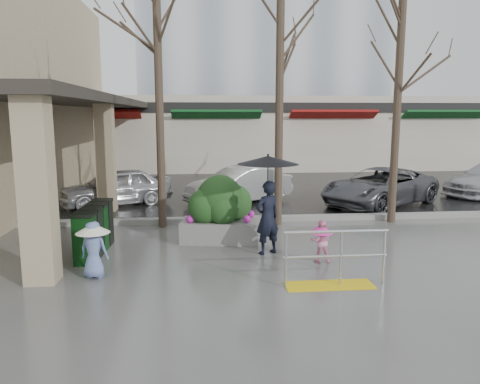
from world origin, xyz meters
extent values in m
plane|color=#51514F|center=(0.00, 0.00, 0.00)|extent=(120.00, 120.00, 0.00)
cube|color=black|center=(0.00, 22.00, 0.01)|extent=(120.00, 36.00, 0.01)
cube|color=gray|center=(0.00, 4.00, 0.07)|extent=(120.00, 0.30, 0.15)
cube|color=#2D2823|center=(-4.80, 8.00, 3.62)|extent=(2.80, 18.00, 0.25)
cube|color=tan|center=(-3.90, -0.50, 1.75)|extent=(0.55, 0.55, 3.50)
cube|color=tan|center=(-3.90, 6.00, 1.75)|extent=(0.55, 0.55, 3.50)
cube|color=beige|center=(2.00, 18.00, 2.00)|extent=(34.00, 6.00, 4.00)
cube|color=maroon|center=(-6.00, 15.10, 2.85)|extent=(4.50, 1.68, 0.87)
cube|color=#0F4C1E|center=(0.00, 15.10, 2.85)|extent=(4.50, 1.68, 0.87)
cube|color=maroon|center=(6.00, 15.10, 2.85)|extent=(4.50, 1.68, 0.87)
cube|color=#0F4C1E|center=(12.00, 15.10, 2.85)|extent=(4.50, 1.68, 0.87)
cube|color=black|center=(2.00, 15.10, 3.40)|extent=(34.00, 0.35, 0.50)
cube|color=yellow|center=(1.30, -1.20, 0.01)|extent=(1.60, 0.50, 0.02)
cylinder|color=silver|center=(0.50, -1.20, 0.50)|extent=(0.05, 0.05, 1.00)
cylinder|color=silver|center=(1.50, -1.20, 0.50)|extent=(0.05, 0.05, 1.00)
cylinder|color=silver|center=(2.30, -1.20, 0.50)|extent=(0.05, 0.05, 1.00)
cylinder|color=silver|center=(1.40, -1.20, 1.00)|extent=(1.90, 0.06, 0.06)
cylinder|color=silver|center=(1.40, -1.20, 0.55)|extent=(1.90, 0.04, 0.04)
cylinder|color=#382B21|center=(-2.00, 3.60, 3.40)|extent=(0.22, 0.22, 6.80)
cylinder|color=#382B21|center=(1.20, 3.60, 3.50)|extent=(0.22, 0.22, 7.00)
cylinder|color=#382B21|center=(4.50, 3.60, 3.25)|extent=(0.22, 0.22, 6.50)
imported|color=black|center=(0.48, 0.86, 0.82)|extent=(0.71, 0.61, 1.63)
cylinder|color=black|center=(0.48, 0.86, 1.66)|extent=(0.02, 0.02, 1.03)
cone|color=black|center=(0.48, 0.86, 2.08)|extent=(1.35, 1.35, 0.18)
sphere|color=black|center=(0.48, 0.86, 2.19)|extent=(0.05, 0.05, 0.05)
imported|color=#F696C2|center=(1.50, 0.17, 0.45)|extent=(0.47, 0.38, 0.89)
cylinder|color=black|center=(1.50, 0.17, 0.61)|extent=(0.02, 0.02, 0.39)
cone|color=#FF28A9|center=(1.50, 0.17, 0.71)|extent=(0.51, 0.51, 0.18)
sphere|color=black|center=(1.50, 0.17, 0.82)|extent=(0.05, 0.05, 0.05)
imported|color=#677DB8|center=(-3.00, -0.36, 0.54)|extent=(0.60, 0.47, 1.08)
cylinder|color=black|center=(-3.00, -0.36, 0.80)|extent=(0.02, 0.02, 0.51)
cone|color=white|center=(-3.00, -0.36, 0.96)|extent=(0.64, 0.64, 0.18)
sphere|color=black|center=(-3.00, -0.36, 1.07)|extent=(0.05, 0.05, 0.05)
cube|color=gray|center=(-0.50, 2.00, 0.26)|extent=(1.97, 1.17, 0.52)
ellipsoid|color=#133C1A|center=(-0.50, 2.00, 1.03)|extent=(1.14, 1.02, 1.20)
sphere|color=#133C1A|center=(-0.86, 1.89, 0.89)|extent=(0.82, 0.82, 0.82)
sphere|color=#133C1A|center=(-0.14, 2.15, 0.90)|extent=(0.87, 0.87, 0.87)
cube|color=#0C3510|center=(-3.35, 0.49, 0.50)|extent=(0.43, 0.43, 1.00)
cube|color=black|center=(-3.35, 0.49, 1.04)|extent=(0.46, 0.46, 0.07)
cube|color=black|center=(-3.33, 0.99, 0.50)|extent=(0.43, 0.43, 1.00)
cube|color=black|center=(-3.33, 0.99, 1.04)|extent=(0.46, 0.46, 0.07)
cube|color=#0D3C13|center=(-3.30, 1.49, 0.50)|extent=(0.43, 0.43, 1.00)
cube|color=black|center=(-3.30, 1.49, 1.04)|extent=(0.46, 0.46, 0.07)
cube|color=black|center=(-3.28, 1.98, 0.50)|extent=(0.43, 0.43, 1.00)
cube|color=black|center=(-3.28, 1.98, 1.04)|extent=(0.46, 0.46, 0.07)
imported|color=silver|center=(-3.78, 6.86, 0.63)|extent=(3.98, 2.89, 1.26)
imported|color=silver|center=(0.43, 6.87, 0.63)|extent=(3.95, 3.16, 1.26)
imported|color=#57585E|center=(5.12, 6.07, 0.63)|extent=(4.93, 4.25, 1.26)
camera|label=1|loc=(-1.06, -9.05, 3.06)|focal=35.00mm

